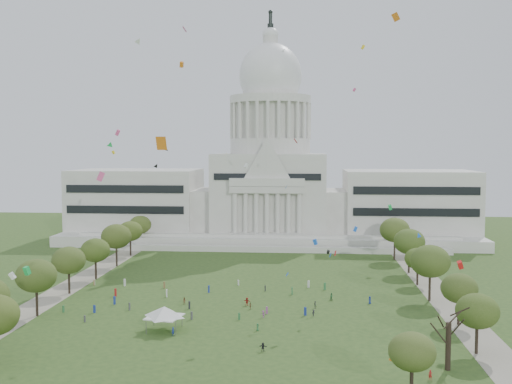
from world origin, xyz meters
The scene contains 34 objects.
ground centered at (0.00, 0.00, 0.00)m, with size 400.00×400.00×0.00m, color #2D491D.
capitol centered at (0.00, 113.59, 22.30)m, with size 160.00×64.50×91.30m.
path_left centered at (-48.00, 30.00, 0.02)m, with size 8.00×160.00×0.04m, color gray.
path_right centered at (48.00, 30.00, 0.02)m, with size 8.00×160.00×0.04m, color gray.
row_tree_r_0 centered at (44.94, -19.59, 7.75)m, with size 7.67×7.67×10.91m.
row_tree_l_1 centered at (-44.07, -2.96, 8.95)m, with size 8.86×8.86×12.59m.
row_tree_r_1 centered at (46.22, -1.75, 7.66)m, with size 7.58×7.58×10.78m.
row_tree_l_2 centered at (-45.04, 17.30, 8.51)m, with size 8.42×8.42×11.97m.
row_tree_r_2 centered at (44.17, 17.44, 9.66)m, with size 9.55×9.55×13.58m.
row_tree_l_3 centered at (-44.09, 33.92, 8.21)m, with size 8.12×8.12×11.55m.
row_tree_r_3 centered at (44.40, 34.48, 7.08)m, with size 7.01×7.01×9.98m.
row_tree_l_4 centered at (-44.08, 52.42, 9.39)m, with size 9.29×9.29×13.21m.
row_tree_r_4 centered at (44.76, 50.04, 9.29)m, with size 9.19×9.19×13.06m.
row_tree_l_5 centered at (-45.22, 71.01, 8.42)m, with size 8.33×8.33×11.85m.
row_tree_r_5 centered at (43.49, 70.19, 9.93)m, with size 9.82×9.82×13.96m.
row_tree_l_6 centered at (-46.87, 89.14, 8.27)m, with size 8.19×8.19×11.64m.
row_tree_r_6 centered at (45.96, 88.13, 8.51)m, with size 8.42×8.42×11.97m.
near_tree_1 centered at (30.00, -40.00, 7.00)m, with size 6.93×6.93×9.86m.
big_bare_tree centered at (38.00, -28.00, 8.67)m, with size 6.00×5.00×12.80m.
event_tent centered at (-13.92, -10.59, 3.87)m, with size 10.58×10.58×5.00m.
person_0 centered at (29.61, 13.64, 0.88)m, with size 0.86×0.56×1.77m, color navy.
person_1 centered at (34.24, -32.58, 0.80)m, with size 0.58×0.43×1.60m, color #B21E1E.
person_2 centered at (20.78, 16.39, 0.88)m, with size 0.85×0.53×1.76m, color #33723F.
person_3 centered at (5.31, -0.01, 0.77)m, with size 0.99×0.51×1.54m, color #994C8C.
person_4 centered at (1.91, 6.47, 0.77)m, with size 0.90×0.49×1.54m, color olive.
person_5 centered at (0.83, 9.80, 0.93)m, with size 1.73×0.69×1.87m, color #B21E1E.
person_6 centered at (4.86, -9.39, 0.76)m, with size 0.74×0.48×1.52m, color #33723F.
person_7 centered at (-11.45, -13.84, 0.86)m, with size 0.62×0.46×1.71m, color navy.
person_8 centered at (-14.04, 9.73, 0.83)m, with size 0.80×0.50×1.65m, color olive.
person_9 centered at (16.24, 1.97, 0.72)m, with size 0.93×0.48×1.44m, color #26262B.
person_10 centered at (16.65, 8.54, 0.85)m, with size 1.00×0.54×1.70m, color #4C4C51.
person_11 centered at (6.81, -21.51, 0.82)m, with size 1.52×0.60×1.64m, color #26262B.
distant_crowd centered at (-13.70, 14.50, 0.88)m, with size 61.92×37.00×1.95m.
kite_swarm centered at (-0.94, 6.02, 30.02)m, with size 83.65×98.34×64.82m.
Camera 1 is at (14.34, -127.01, 36.74)m, focal length 42.00 mm.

